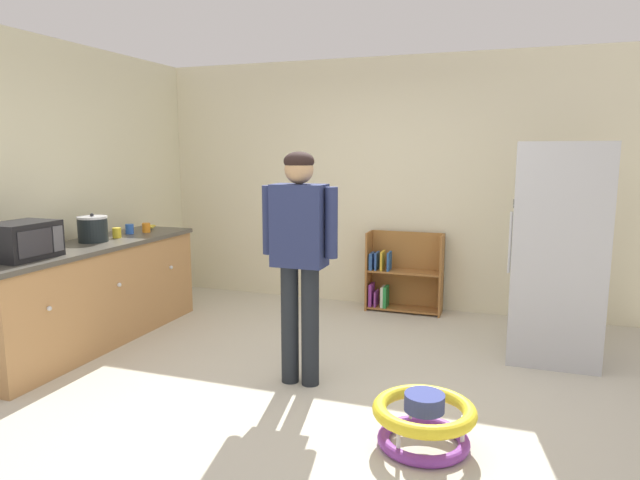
{
  "coord_description": "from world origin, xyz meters",
  "views": [
    {
      "loc": [
        1.31,
        -3.64,
        1.71
      ],
      "look_at": [
        -0.1,
        0.38,
        1.02
      ],
      "focal_mm": 31.07,
      "sensor_mm": 36.0,
      "label": 1
    }
  ],
  "objects_px": {
    "orange_cup": "(146,228)",
    "yellow_cup": "(117,233)",
    "crock_pot": "(93,229)",
    "refrigerator": "(557,252)",
    "kitchen_counter": "(91,294)",
    "blue_cup": "(130,229)",
    "bookshelf": "(400,277)",
    "microwave": "(22,241)",
    "baby_walker": "(424,420)",
    "standing_person": "(299,247)",
    "banana_bunch": "(151,226)"
  },
  "relations": [
    {
      "from": "standing_person",
      "to": "refrigerator",
      "type": "bearing_deg",
      "value": 33.74
    },
    {
      "from": "orange_cup",
      "to": "yellow_cup",
      "type": "xyz_separation_m",
      "value": [
        -0.04,
        -0.39,
        0.0
      ]
    },
    {
      "from": "baby_walker",
      "to": "standing_person",
      "type": "bearing_deg",
      "value": 149.44
    },
    {
      "from": "baby_walker",
      "to": "orange_cup",
      "type": "bearing_deg",
      "value": 152.59
    },
    {
      "from": "crock_pot",
      "to": "yellow_cup",
      "type": "xyz_separation_m",
      "value": [
        0.05,
        0.26,
        -0.07
      ]
    },
    {
      "from": "crock_pot",
      "to": "orange_cup",
      "type": "distance_m",
      "value": 0.66
    },
    {
      "from": "orange_cup",
      "to": "blue_cup",
      "type": "relative_size",
      "value": 1.0
    },
    {
      "from": "kitchen_counter",
      "to": "orange_cup",
      "type": "bearing_deg",
      "value": 86.64
    },
    {
      "from": "standing_person",
      "to": "orange_cup",
      "type": "relative_size",
      "value": 17.94
    },
    {
      "from": "refrigerator",
      "to": "baby_walker",
      "type": "bearing_deg",
      "value": -113.69
    },
    {
      "from": "kitchen_counter",
      "to": "yellow_cup",
      "type": "distance_m",
      "value": 0.63
    },
    {
      "from": "crock_pot",
      "to": "orange_cup",
      "type": "xyz_separation_m",
      "value": [
        0.09,
        0.65,
        -0.07
      ]
    },
    {
      "from": "microwave",
      "to": "refrigerator",
      "type": "bearing_deg",
      "value": 23.61
    },
    {
      "from": "refrigerator",
      "to": "blue_cup",
      "type": "distance_m",
      "value": 3.94
    },
    {
      "from": "baby_walker",
      "to": "yellow_cup",
      "type": "distance_m",
      "value": 3.4
    },
    {
      "from": "bookshelf",
      "to": "standing_person",
      "type": "height_order",
      "value": "standing_person"
    },
    {
      "from": "refrigerator",
      "to": "baby_walker",
      "type": "height_order",
      "value": "refrigerator"
    },
    {
      "from": "kitchen_counter",
      "to": "orange_cup",
      "type": "height_order",
      "value": "orange_cup"
    },
    {
      "from": "standing_person",
      "to": "crock_pot",
      "type": "distance_m",
      "value": 2.15
    },
    {
      "from": "bookshelf",
      "to": "yellow_cup",
      "type": "distance_m",
      "value": 2.92
    },
    {
      "from": "yellow_cup",
      "to": "blue_cup",
      "type": "height_order",
      "value": "same"
    },
    {
      "from": "standing_person",
      "to": "baby_walker",
      "type": "xyz_separation_m",
      "value": [
        1.01,
        -0.59,
        -0.87
      ]
    },
    {
      "from": "bookshelf",
      "to": "microwave",
      "type": "bearing_deg",
      "value": -132.06
    },
    {
      "from": "bookshelf",
      "to": "standing_person",
      "type": "xyz_separation_m",
      "value": [
        -0.33,
        -2.16,
        0.66
      ]
    },
    {
      "from": "banana_bunch",
      "to": "baby_walker",
      "type": "bearing_deg",
      "value": -29.67
    },
    {
      "from": "orange_cup",
      "to": "yellow_cup",
      "type": "relative_size",
      "value": 1.0
    },
    {
      "from": "standing_person",
      "to": "banana_bunch",
      "type": "distance_m",
      "value": 2.45
    },
    {
      "from": "refrigerator",
      "to": "orange_cup",
      "type": "relative_size",
      "value": 18.74
    },
    {
      "from": "bookshelf",
      "to": "crock_pot",
      "type": "height_order",
      "value": "crock_pot"
    },
    {
      "from": "kitchen_counter",
      "to": "blue_cup",
      "type": "bearing_deg",
      "value": 94.68
    },
    {
      "from": "bookshelf",
      "to": "yellow_cup",
      "type": "bearing_deg",
      "value": -146.96
    },
    {
      "from": "microwave",
      "to": "banana_bunch",
      "type": "relative_size",
      "value": 3.03
    },
    {
      "from": "refrigerator",
      "to": "microwave",
      "type": "height_order",
      "value": "refrigerator"
    },
    {
      "from": "baby_walker",
      "to": "kitchen_counter",
      "type": "bearing_deg",
      "value": 165.38
    },
    {
      "from": "kitchen_counter",
      "to": "orange_cup",
      "type": "xyz_separation_m",
      "value": [
        0.05,
        0.77,
        0.5
      ]
    },
    {
      "from": "kitchen_counter",
      "to": "bookshelf",
      "type": "height_order",
      "value": "kitchen_counter"
    },
    {
      "from": "kitchen_counter",
      "to": "bookshelf",
      "type": "xyz_separation_m",
      "value": [
        2.41,
        1.94,
        -0.08
      ]
    },
    {
      "from": "kitchen_counter",
      "to": "banana_bunch",
      "type": "height_order",
      "value": "banana_bunch"
    },
    {
      "from": "kitchen_counter",
      "to": "orange_cup",
      "type": "relative_size",
      "value": 24.92
    },
    {
      "from": "standing_person",
      "to": "kitchen_counter",
      "type": "bearing_deg",
      "value": 174.2
    },
    {
      "from": "kitchen_counter",
      "to": "baby_walker",
      "type": "height_order",
      "value": "kitchen_counter"
    },
    {
      "from": "banana_bunch",
      "to": "kitchen_counter",
      "type": "bearing_deg",
      "value": -86.7
    },
    {
      "from": "microwave",
      "to": "crock_pot",
      "type": "distance_m",
      "value": 0.83
    },
    {
      "from": "refrigerator",
      "to": "crock_pot",
      "type": "relative_size",
      "value": 6.8
    },
    {
      "from": "baby_walker",
      "to": "yellow_cup",
      "type": "bearing_deg",
      "value": 158.93
    },
    {
      "from": "kitchen_counter",
      "to": "blue_cup",
      "type": "xyz_separation_m",
      "value": [
        -0.05,
        0.64,
        0.5
      ]
    },
    {
      "from": "microwave",
      "to": "orange_cup",
      "type": "distance_m",
      "value": 1.47
    },
    {
      "from": "crock_pot",
      "to": "blue_cup",
      "type": "relative_size",
      "value": 2.76
    },
    {
      "from": "refrigerator",
      "to": "banana_bunch",
      "type": "height_order",
      "value": "refrigerator"
    },
    {
      "from": "standing_person",
      "to": "bookshelf",
      "type": "bearing_deg",
      "value": 81.42
    }
  ]
}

